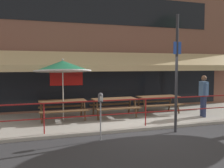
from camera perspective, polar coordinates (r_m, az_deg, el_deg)
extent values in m
plane|color=#2D2D30|center=(8.75, 8.52, -10.47)|extent=(120.00, 120.00, 0.00)
cube|color=#9E998E|center=(10.51, 3.61, -7.65)|extent=(15.00, 4.00, 0.10)
cube|color=brown|center=(12.46, -0.18, 9.62)|extent=(15.00, 0.50, 6.77)
cube|color=black|center=(12.45, 0.20, 16.57)|extent=(10.50, 0.02, 1.40)
cube|color=black|center=(12.19, 0.20, 0.16)|extent=(12.00, 0.02, 2.30)
cube|color=red|center=(11.65, -10.35, 1.39)|extent=(1.50, 0.02, 0.70)
cube|color=tan|center=(11.65, 1.03, 5.64)|extent=(13.80, 0.92, 0.70)
cube|color=tan|center=(11.17, 1.88, 3.65)|extent=(13.80, 0.08, 0.28)
cylinder|color=maroon|center=(8.04, -15.28, -7.67)|extent=(0.04, 0.04, 0.95)
cylinder|color=maroon|center=(8.88, 7.70, -6.43)|extent=(0.04, 0.04, 0.95)
cube|color=maroon|center=(8.81, 7.73, -3.39)|extent=(13.80, 0.04, 0.04)
cube|color=maroon|center=(8.88, 7.70, -6.43)|extent=(13.80, 0.03, 0.03)
cube|color=brown|center=(9.85, -11.24, -3.86)|extent=(1.80, 0.80, 0.05)
cube|color=brown|center=(9.33, -10.79, -6.17)|extent=(1.80, 0.26, 0.04)
cube|color=brown|center=(10.47, -11.59, -5.05)|extent=(1.80, 0.26, 0.04)
cylinder|color=#48311E|center=(9.73, -6.27, -6.12)|extent=(0.07, 0.30, 0.73)
cylinder|color=#48311E|center=(10.34, -6.99, -5.50)|extent=(0.07, 0.30, 0.73)
cylinder|color=#48311E|center=(9.54, -15.79, -6.46)|extent=(0.07, 0.30, 0.73)
cylinder|color=#48311E|center=(10.17, -15.93, -5.80)|extent=(0.07, 0.30, 0.73)
cube|color=brown|center=(10.26, 0.56, -3.46)|extent=(1.80, 0.80, 0.05)
cube|color=brown|center=(9.76, 1.65, -5.64)|extent=(1.80, 0.26, 0.04)
cube|color=brown|center=(10.84, -0.42, -4.65)|extent=(1.80, 0.26, 0.04)
cylinder|color=#48311E|center=(10.30, 5.37, -5.53)|extent=(0.07, 0.30, 0.73)
cylinder|color=#48311E|center=(10.88, 4.03, -5.00)|extent=(0.07, 0.30, 0.73)
cylinder|color=#48311E|center=(9.78, -3.31, -6.04)|extent=(0.07, 0.30, 0.73)
cylinder|color=#48311E|center=(10.39, -4.21, -5.43)|extent=(0.07, 0.30, 0.73)
cube|color=brown|center=(11.24, 10.51, -2.86)|extent=(1.80, 0.80, 0.05)
cube|color=brown|center=(10.78, 11.96, -4.79)|extent=(1.80, 0.26, 0.04)
cube|color=brown|center=(11.79, 9.14, -3.99)|extent=(1.80, 0.26, 0.04)
cylinder|color=#48311E|center=(11.43, 14.79, -4.69)|extent=(0.07, 0.30, 0.73)
cylinder|color=#48311E|center=(11.96, 13.13, -4.26)|extent=(0.07, 0.30, 0.73)
cylinder|color=#48311E|center=(10.65, 7.50, -5.22)|extent=(0.07, 0.30, 0.73)
cylinder|color=#48311E|center=(11.22, 6.10, -4.73)|extent=(0.07, 0.30, 0.73)
cylinder|color=#B7B2A8|center=(9.61, -11.13, -1.60)|extent=(0.04, 0.04, 2.30)
cone|color=#1E6B47|center=(9.56, -11.21, 4.08)|extent=(2.10, 2.12, 0.54)
cylinder|color=white|center=(9.56, -11.20, 2.94)|extent=(2.14, 2.14, 0.18)
sphere|color=#B7B2A8|center=(9.56, -11.23, 5.51)|extent=(0.07, 0.07, 0.07)
cylinder|color=navy|center=(10.92, 20.35, -4.90)|extent=(0.15, 0.15, 0.86)
cylinder|color=navy|center=(11.10, 19.90, -4.75)|extent=(0.15, 0.15, 0.86)
cube|color=#4C709E|center=(10.92, 20.21, -1.04)|extent=(0.32, 0.44, 0.60)
cylinder|color=#4C709E|center=(10.69, 20.81, -1.32)|extent=(0.10, 0.10, 0.54)
cylinder|color=#4C709E|center=(11.16, 19.63, -1.07)|extent=(0.10, 0.10, 0.54)
sphere|color=brown|center=(10.89, 20.27, 1.27)|extent=(0.22, 0.22, 0.22)
cylinder|color=gray|center=(7.43, -2.63, -8.49)|extent=(0.04, 0.04, 1.15)
cylinder|color=#4C4C51|center=(7.32, -2.65, -3.32)|extent=(0.15, 0.15, 0.20)
sphere|color=#4C4C51|center=(7.30, -2.65, -2.54)|extent=(0.14, 0.14, 0.14)
cube|color=silver|center=(7.24, -2.48, -3.32)|extent=(0.08, 0.01, 0.13)
cylinder|color=#2D2D33|center=(8.44, 14.52, 2.20)|extent=(0.09, 0.09, 3.86)
cube|color=blue|center=(8.44, 14.70, 7.97)|extent=(0.28, 0.02, 0.40)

